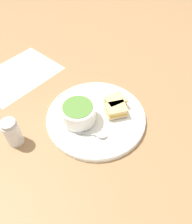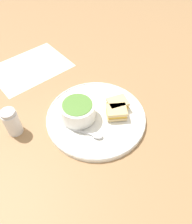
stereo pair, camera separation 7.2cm
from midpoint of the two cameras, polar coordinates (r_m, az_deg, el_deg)
ground_plane at (r=0.75m, az=2.76°, el=-1.88°), size 2.40×2.40×0.00m
plate at (r=0.74m, az=2.78°, el=-1.42°), size 0.34×0.34×0.02m
soup_bowl at (r=0.71m, az=-1.88°, el=0.20°), size 0.11×0.11×0.06m
spoon at (r=0.68m, az=2.85°, el=-6.18°), size 0.09×0.07×0.01m
sandwich_half_near at (r=0.73m, az=8.20°, el=-0.22°), size 0.08×0.08×0.03m
sandwich_half_far at (r=0.75m, az=8.37°, el=1.89°), size 0.07×0.08×0.03m
salt_shaker at (r=0.72m, az=-18.48°, el=-2.66°), size 0.05×0.05×0.10m
menu_sheet at (r=0.98m, az=-14.72°, el=11.12°), size 0.25×0.32×0.00m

